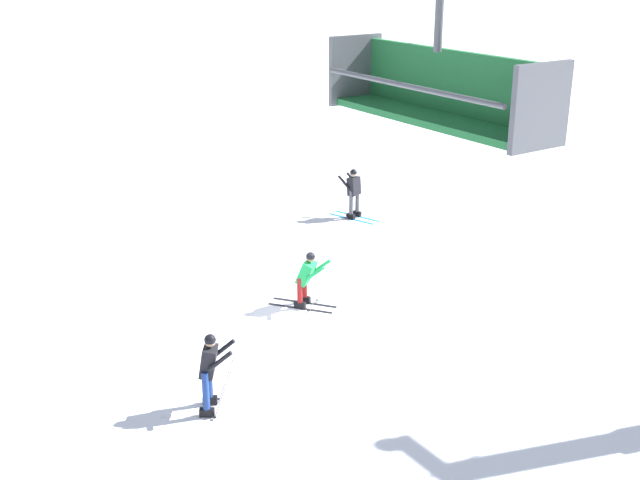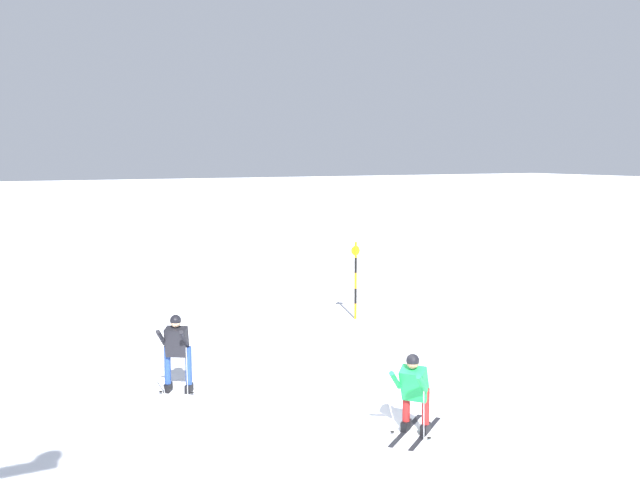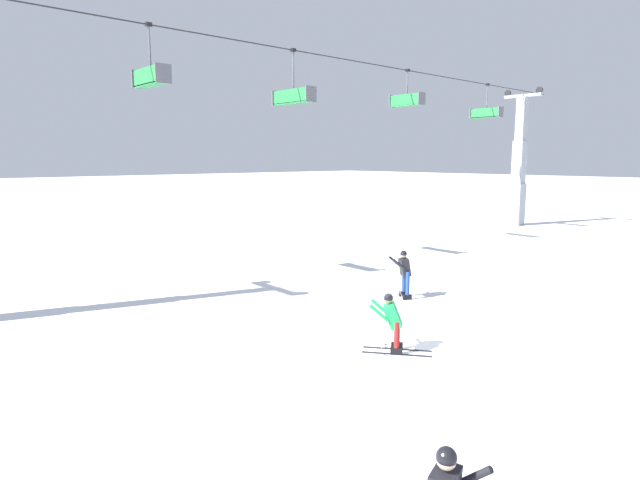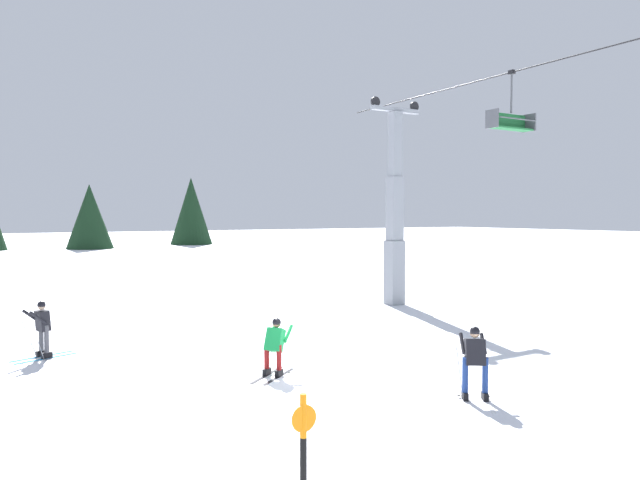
{
  "view_description": "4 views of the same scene",
  "coord_description": "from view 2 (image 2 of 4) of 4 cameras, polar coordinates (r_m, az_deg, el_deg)",
  "views": [
    {
      "loc": [
        8.9,
        13.87,
        8.22
      ],
      "look_at": [
        0.13,
        0.81,
        2.4
      ],
      "focal_mm": 44.38,
      "sensor_mm": 36.0,
      "label": 1
    },
    {
      "loc": [
        -10.52,
        6.24,
        4.74
      ],
      "look_at": [
        0.17,
        0.53,
        3.33
      ],
      "focal_mm": 41.5,
      "sensor_mm": 36.0,
      "label": 2
    },
    {
      "loc": [
        -9.87,
        -8.56,
        4.58
      ],
      "look_at": [
        -1.26,
        0.98,
        2.56
      ],
      "focal_mm": 29.3,
      "sensor_mm": 36.0,
      "label": 3
    },
    {
      "loc": [
        12.61,
        -7.4,
        4.05
      ],
      "look_at": [
        -0.5,
        0.4,
        3.39
      ],
      "focal_mm": 33.05,
      "sensor_mm": 36.0,
      "label": 4
    }
  ],
  "objects": [
    {
      "name": "skier_carving_main",
      "position": [
        12.81,
        7.27,
        -11.29
      ],
      "size": [
        1.35,
        1.58,
        1.53
      ],
      "color": "black",
      "rests_on": "ground_plane"
    },
    {
      "name": "skier_distant_downhill",
      "position": [
        15.05,
        -10.99,
        -8.2
      ],
      "size": [
        1.72,
        1.4,
        1.63
      ],
      "color": "white",
      "rests_on": "ground_plane"
    },
    {
      "name": "trail_marker_pole",
      "position": [
        21.29,
        2.76,
        -2.93
      ],
      "size": [
        0.07,
        0.28,
        2.24
      ],
      "color": "orange",
      "rests_on": "ground_plane"
    },
    {
      "name": "ground_plane",
      "position": [
        13.11,
        2.45,
        -14.55
      ],
      "size": [
        260.0,
        260.0,
        0.0
      ],
      "primitive_type": "plane",
      "color": "white"
    }
  ]
}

